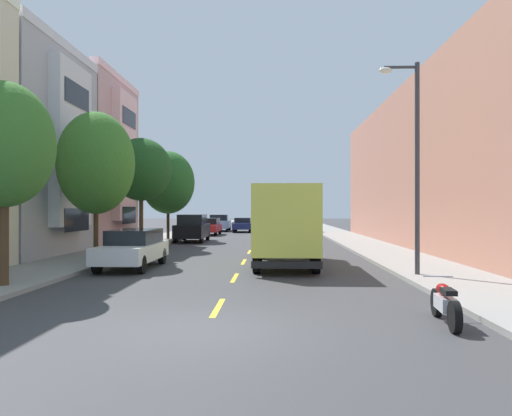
% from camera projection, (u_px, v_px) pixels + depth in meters
% --- Properties ---
extents(ground_plane, '(160.00, 160.00, 0.00)m').
position_uv_depth(ground_plane, '(257.00, 238.00, 39.52)').
color(ground_plane, '#38383A').
extents(sidewalk_left, '(3.20, 120.00, 0.14)m').
position_uv_depth(sidewalk_left, '(164.00, 238.00, 37.77)').
color(sidewalk_left, gray).
rests_on(sidewalk_left, ground_plane).
extents(sidewalk_right, '(3.20, 120.00, 0.14)m').
position_uv_depth(sidewalk_right, '(350.00, 239.00, 37.27)').
color(sidewalk_right, gray).
rests_on(sidewalk_right, ground_plane).
extents(lane_centerline_dashes, '(0.14, 47.20, 0.01)m').
position_uv_depth(lane_centerline_dashes, '(255.00, 242.00, 34.02)').
color(lane_centerline_dashes, yellow).
rests_on(lane_centerline_dashes, ground_plane).
extents(townhouse_third_rose, '(11.67, 8.34, 11.05)m').
position_uv_depth(townhouse_third_rose, '(39.00, 163.00, 32.40)').
color(townhouse_third_rose, '#CC9E9E').
rests_on(townhouse_third_rose, ground_plane).
extents(apartment_block_opposite, '(10.00, 36.00, 9.51)m').
position_uv_depth(apartment_block_opposite, '(483.00, 168.00, 29.05)').
color(apartment_block_opposite, '#B27560').
rests_on(apartment_block_opposite, ground_plane).
extents(street_tree_nearest, '(2.82, 2.82, 5.83)m').
position_uv_depth(street_tree_nearest, '(4.00, 145.00, 14.04)').
color(street_tree_nearest, '#47331E').
rests_on(street_tree_nearest, sidewalk_left).
extents(street_tree_second, '(3.30, 3.30, 6.39)m').
position_uv_depth(street_tree_second, '(96.00, 163.00, 21.33)').
color(street_tree_second, '#47331E').
rests_on(street_tree_second, sidewalk_left).
extents(street_tree_third, '(3.54, 3.54, 6.31)m').
position_uv_depth(street_tree_third, '(141.00, 170.00, 28.62)').
color(street_tree_third, '#47331E').
rests_on(street_tree_third, sidewalk_left).
extents(street_tree_farthest, '(3.87, 3.87, 6.40)m').
position_uv_depth(street_tree_farthest, '(168.00, 183.00, 35.91)').
color(street_tree_farthest, '#47331E').
rests_on(street_tree_farthest, sidewalk_left).
extents(street_lamp, '(1.35, 0.28, 7.07)m').
position_uv_depth(street_lamp, '(413.00, 152.00, 16.41)').
color(street_lamp, '#38383D').
rests_on(street_lamp, sidewalk_right).
extents(delivery_box_truck, '(2.50, 7.40, 3.18)m').
position_uv_depth(delivery_box_truck, '(286.00, 221.00, 19.98)').
color(delivery_box_truck, '#D8D84C').
rests_on(delivery_box_truck, ground_plane).
extents(parked_suv_black, '(1.97, 4.81, 1.93)m').
position_uv_depth(parked_suv_black, '(192.00, 228.00, 34.77)').
color(parked_suv_black, black).
rests_on(parked_suv_black, ground_plane).
extents(parked_suv_burgundy, '(1.97, 4.81, 1.93)m').
position_uv_depth(parked_suv_burgundy, '(299.00, 219.00, 62.65)').
color(parked_suv_burgundy, maroon).
rests_on(parked_suv_burgundy, ground_plane).
extents(parked_pickup_orange, '(2.10, 5.34, 1.73)m').
position_uv_depth(parked_pickup_orange, '(305.00, 224.00, 48.16)').
color(parked_pickup_orange, orange).
rests_on(parked_pickup_orange, ground_plane).
extents(parked_wagon_red, '(1.84, 4.71, 1.50)m').
position_uv_depth(parked_wagon_red, '(209.00, 226.00, 43.80)').
color(parked_wagon_red, '#AD1E1E').
rests_on(parked_wagon_red, ground_plane).
extents(parked_wagon_white, '(1.84, 4.71, 1.50)m').
position_uv_depth(parked_wagon_white, '(133.00, 248.00, 19.28)').
color(parked_wagon_white, silver).
rests_on(parked_wagon_white, ground_plane).
extents(parked_pickup_sky, '(2.12, 5.34, 1.73)m').
position_uv_depth(parked_pickup_sky, '(220.00, 223.00, 51.67)').
color(parked_pickup_sky, '#7A9EC6').
rests_on(parked_pickup_sky, ground_plane).
extents(moving_navy_sedan, '(1.80, 4.50, 1.43)m').
position_uv_depth(moving_navy_sedan, '(243.00, 225.00, 49.56)').
color(moving_navy_sedan, navy).
rests_on(moving_navy_sedan, ground_plane).
extents(parked_motorcycle, '(0.62, 2.05, 0.90)m').
position_uv_depth(parked_motorcycle, '(445.00, 304.00, 9.88)').
color(parked_motorcycle, black).
rests_on(parked_motorcycle, ground_plane).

